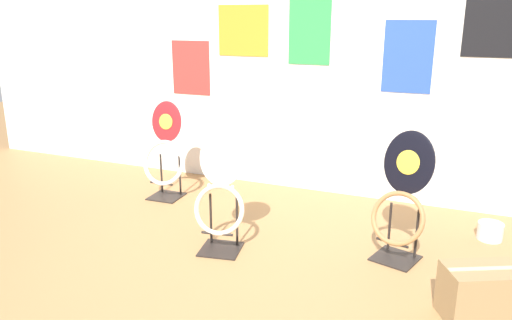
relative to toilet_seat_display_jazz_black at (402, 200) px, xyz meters
name	(u,v)px	position (x,y,z in m)	size (l,w,h in m)	color
ground_plane	(216,306)	(-0.88, -1.02, -0.43)	(14.00, 14.00, 0.00)	#A37547
wall_back	(324,51)	(-0.88, 1.13, 0.88)	(8.00, 0.07, 2.60)	silver
toilet_seat_display_jazz_black	(402,200)	(0.00, 0.00, 0.00)	(0.42, 0.37, 0.88)	black
toilet_seat_display_crimson_swirl	(165,155)	(-2.12, 0.40, -0.03)	(0.42, 0.29, 0.88)	black
toilet_seat_display_white_plain	(220,195)	(-1.18, -0.36, -0.02)	(0.38, 0.33, 0.85)	black
paint_can	(490,230)	(0.59, 0.57, -0.35)	(0.18, 0.18, 0.13)	silver
storage_box	(481,294)	(0.51, -0.56, -0.27)	(0.48, 0.41, 0.31)	#93754C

